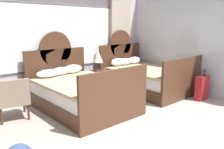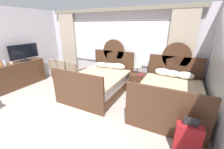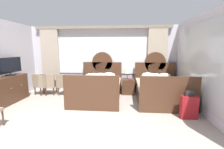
{
  "view_description": "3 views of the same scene",
  "coord_description": "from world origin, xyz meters",
  "px_view_note": "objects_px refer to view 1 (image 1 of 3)",
  "views": [
    {
      "loc": [
        -2.69,
        -1.41,
        1.79
      ],
      "look_at": [
        0.97,
        2.76,
        0.61
      ],
      "focal_mm": 37.75,
      "sensor_mm": 36.0,
      "label": 1
    },
    {
      "loc": [
        2.27,
        -0.95,
        2.12
      ],
      "look_at": [
        0.44,
        2.73,
        0.66
      ],
      "focal_mm": 22.51,
      "sensor_mm": 36.0,
      "label": 2
    },
    {
      "loc": [
        0.96,
        -2.6,
        1.74
      ],
      "look_at": [
        0.5,
        2.77,
        0.86
      ],
      "focal_mm": 24.9,
      "sensor_mm": 36.0,
      "label": 3
    }
  ],
  "objects_px": {
    "nightstand_between_beds": "(99,82)",
    "suitcase_on_floor": "(202,88)",
    "bed_near_mirror": "(146,78)",
    "table_lamp_on_nightstand": "(98,56)",
    "bed_near_window": "(80,92)",
    "armchair_by_window_left": "(13,97)",
    "book_on_nightstand": "(104,71)"
  },
  "relations": [
    {
      "from": "armchair_by_window_left",
      "to": "suitcase_on_floor",
      "type": "relative_size",
      "value": 1.12
    },
    {
      "from": "suitcase_on_floor",
      "to": "armchair_by_window_left",
      "type": "bearing_deg",
      "value": 155.55
    },
    {
      "from": "bed_near_window",
      "to": "table_lamp_on_nightstand",
      "type": "height_order",
      "value": "bed_near_window"
    },
    {
      "from": "table_lamp_on_nightstand",
      "to": "armchair_by_window_left",
      "type": "relative_size",
      "value": 0.72
    },
    {
      "from": "nightstand_between_beds",
      "to": "table_lamp_on_nightstand",
      "type": "distance_m",
      "value": 0.69
    },
    {
      "from": "armchair_by_window_left",
      "to": "nightstand_between_beds",
      "type": "bearing_deg",
      "value": 8.58
    },
    {
      "from": "bed_near_mirror",
      "to": "armchair_by_window_left",
      "type": "height_order",
      "value": "bed_near_mirror"
    },
    {
      "from": "nightstand_between_beds",
      "to": "suitcase_on_floor",
      "type": "height_order",
      "value": "suitcase_on_floor"
    },
    {
      "from": "bed_near_window",
      "to": "suitcase_on_floor",
      "type": "xyz_separation_m",
      "value": [
        2.56,
        -1.42,
        -0.07
      ]
    },
    {
      "from": "bed_near_mirror",
      "to": "table_lamp_on_nightstand",
      "type": "bearing_deg",
      "value": 147.47
    },
    {
      "from": "bed_near_window",
      "to": "table_lamp_on_nightstand",
      "type": "bearing_deg",
      "value": 34.38
    },
    {
      "from": "nightstand_between_beds",
      "to": "table_lamp_on_nightstand",
      "type": "xyz_separation_m",
      "value": [
        -0.04,
        0.01,
        0.69
      ]
    },
    {
      "from": "bed_near_mirror",
      "to": "suitcase_on_floor",
      "type": "height_order",
      "value": "bed_near_mirror"
    },
    {
      "from": "book_on_nightstand",
      "to": "armchair_by_window_left",
      "type": "xyz_separation_m",
      "value": [
        -2.47,
        -0.26,
        -0.15
      ]
    },
    {
      "from": "nightstand_between_beds",
      "to": "suitcase_on_floor",
      "type": "bearing_deg",
      "value": -54.78
    },
    {
      "from": "armchair_by_window_left",
      "to": "suitcase_on_floor",
      "type": "bearing_deg",
      "value": -24.45
    },
    {
      "from": "book_on_nightstand",
      "to": "bed_near_mirror",
      "type": "bearing_deg",
      "value": -31.75
    },
    {
      "from": "book_on_nightstand",
      "to": "nightstand_between_beds",
      "type": "bearing_deg",
      "value": 134.53
    },
    {
      "from": "nightstand_between_beds",
      "to": "book_on_nightstand",
      "type": "height_order",
      "value": "book_on_nightstand"
    },
    {
      "from": "bed_near_mirror",
      "to": "armchair_by_window_left",
      "type": "relative_size",
      "value": 2.73
    },
    {
      "from": "bed_near_mirror",
      "to": "nightstand_between_beds",
      "type": "distance_m",
      "value": 1.28
    },
    {
      "from": "suitcase_on_floor",
      "to": "nightstand_between_beds",
      "type": "bearing_deg",
      "value": 125.22
    },
    {
      "from": "book_on_nightstand",
      "to": "suitcase_on_floor",
      "type": "relative_size",
      "value": 0.36
    },
    {
      "from": "bed_near_mirror",
      "to": "table_lamp_on_nightstand",
      "type": "height_order",
      "value": "bed_near_mirror"
    },
    {
      "from": "table_lamp_on_nightstand",
      "to": "suitcase_on_floor",
      "type": "relative_size",
      "value": 0.8
    },
    {
      "from": "bed_near_mirror",
      "to": "armchair_by_window_left",
      "type": "xyz_separation_m",
      "value": [
        -3.44,
        0.34,
        0.08
      ]
    },
    {
      "from": "bed_near_window",
      "to": "book_on_nightstand",
      "type": "bearing_deg",
      "value": 27.42
    },
    {
      "from": "bed_near_window",
      "to": "suitcase_on_floor",
      "type": "bearing_deg",
      "value": -28.92
    },
    {
      "from": "bed_near_window",
      "to": "table_lamp_on_nightstand",
      "type": "distance_m",
      "value": 1.4
    },
    {
      "from": "bed_near_mirror",
      "to": "suitcase_on_floor",
      "type": "bearing_deg",
      "value": -73.3
    },
    {
      "from": "bed_near_mirror",
      "to": "bed_near_window",
      "type": "bearing_deg",
      "value": -179.97
    },
    {
      "from": "bed_near_window",
      "to": "nightstand_between_beds",
      "type": "xyz_separation_m",
      "value": [
        1.07,
        0.7,
        -0.07
      ]
    }
  ]
}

